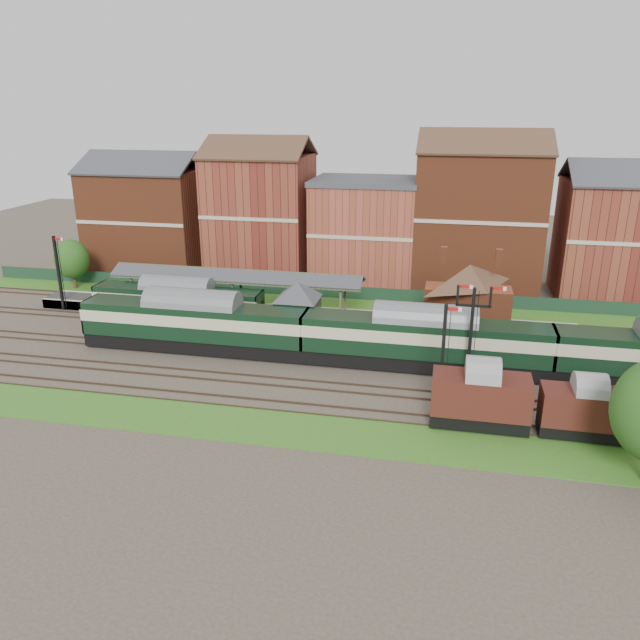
% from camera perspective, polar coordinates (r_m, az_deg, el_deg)
% --- Properties ---
extents(ground, '(160.00, 160.00, 0.00)m').
position_cam_1_polar(ground, '(53.65, 0.29, -3.77)').
color(ground, '#473D33').
rests_on(ground, ground).
extents(grass_back, '(90.00, 4.50, 0.06)m').
position_cam_1_polar(grass_back, '(68.41, 2.97, 1.43)').
color(grass_back, '#2D6619').
rests_on(grass_back, ground).
extents(grass_front, '(90.00, 5.00, 0.06)m').
position_cam_1_polar(grass_front, '(43.14, -2.95, -9.87)').
color(grass_front, '#2D6619').
rests_on(grass_front, ground).
extents(fence, '(90.00, 0.12, 1.50)m').
position_cam_1_polar(fence, '(70.08, 3.24, 2.48)').
color(fence, '#193823').
rests_on(fence, ground).
extents(platform, '(55.00, 3.40, 1.00)m').
position_cam_1_polar(platform, '(63.39, -2.38, 0.41)').
color(platform, '#2D2D2D').
rests_on(platform, ground).
extents(signal_box, '(5.40, 5.40, 6.00)m').
position_cam_1_polar(signal_box, '(56.09, -2.05, 0.76)').
color(signal_box, '#697855').
rests_on(signal_box, ground).
extents(brick_hut, '(3.20, 2.64, 2.94)m').
position_cam_1_polar(brick_hut, '(55.50, 6.03, -1.74)').
color(brick_hut, maroon).
rests_on(brick_hut, ground).
extents(station_building, '(8.10, 8.10, 5.90)m').
position_cam_1_polar(station_building, '(60.60, 13.38, 2.42)').
color(station_building, brown).
rests_on(station_building, platform).
extents(canopy, '(26.00, 3.89, 4.08)m').
position_cam_1_polar(canopy, '(63.88, -7.67, 4.23)').
color(canopy, '#4D5132').
rests_on(canopy, platform).
extents(semaphore_bracket, '(3.60, 0.25, 8.18)m').
position_cam_1_polar(semaphore_bracket, '(48.75, 13.69, -0.93)').
color(semaphore_bracket, black).
rests_on(semaphore_bracket, ground).
extents(semaphore_platform_end, '(1.23, 0.25, 8.00)m').
position_cam_1_polar(semaphore_platform_end, '(71.04, -22.78, 4.06)').
color(semaphore_platform_end, black).
rests_on(semaphore_platform_end, ground).
extents(semaphore_siding, '(1.23, 0.25, 8.00)m').
position_cam_1_polar(semaphore_siding, '(44.67, 11.18, -3.29)').
color(semaphore_siding, black).
rests_on(semaphore_siding, ground).
extents(town_backdrop, '(69.00, 10.00, 16.00)m').
position_cam_1_polar(town_backdrop, '(75.35, 4.01, 8.56)').
color(town_backdrop, brown).
rests_on(town_backdrop, ground).
extents(dmu_train, '(60.33, 3.17, 4.63)m').
position_cam_1_polar(dmu_train, '(51.74, 9.52, -1.73)').
color(dmu_train, black).
rests_on(dmu_train, ground).
extents(platform_railcar, '(17.14, 2.70, 3.95)m').
position_cam_1_polar(platform_railcar, '(63.48, -12.85, 1.68)').
color(platform_railcar, black).
rests_on(platform_railcar, ground).
extents(goods_van_a, '(6.52, 2.82, 3.95)m').
position_cam_1_polar(goods_van_a, '(43.72, 14.45, -6.84)').
color(goods_van_a, black).
rests_on(goods_van_a, ground).
extents(goods_van_b, '(5.80, 2.51, 3.52)m').
position_cam_1_polar(goods_van_b, '(44.77, 23.17, -7.55)').
color(goods_van_b, black).
rests_on(goods_van_b, ground).
extents(tree_back, '(4.00, 4.00, 5.84)m').
position_cam_1_polar(tree_back, '(79.23, -21.75, 5.19)').
color(tree_back, '#382619').
rests_on(tree_back, ground).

